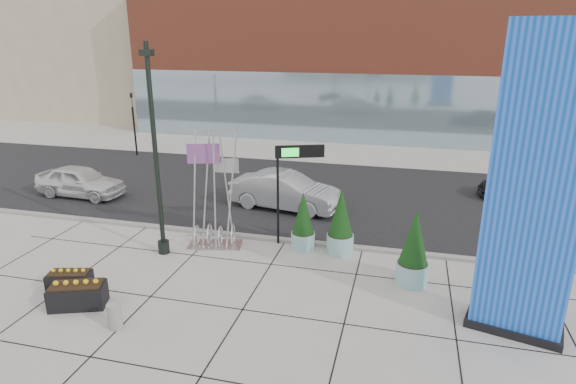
% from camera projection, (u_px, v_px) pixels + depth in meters
% --- Properties ---
extents(ground, '(160.00, 160.00, 0.00)m').
position_uv_depth(ground, '(223.00, 289.00, 15.31)').
color(ground, '#9E9991').
rests_on(ground, ground).
extents(street_asphalt, '(80.00, 12.00, 0.02)m').
position_uv_depth(street_asphalt, '(296.00, 192.00, 24.50)').
color(street_asphalt, black).
rests_on(street_asphalt, ground).
extents(curb_edge, '(80.00, 0.30, 0.12)m').
position_uv_depth(curb_edge, '(261.00, 238.00, 18.97)').
color(curb_edge, gray).
rests_on(curb_edge, ground).
extents(tower_podium, '(34.00, 10.00, 11.00)m').
position_uv_depth(tower_podium, '(357.00, 62.00, 38.17)').
color(tower_podium, '#A3472F').
rests_on(tower_podium, ground).
extents(tower_glass_front, '(34.00, 0.60, 5.00)m').
position_uv_depth(tower_glass_front, '(348.00, 109.00, 34.71)').
color(tower_glass_front, '#8CA5B2').
rests_on(tower_glass_front, ground).
extents(blue_pylon, '(2.63, 1.67, 8.11)m').
position_uv_depth(blue_pylon, '(535.00, 195.00, 11.98)').
color(blue_pylon, blue).
rests_on(blue_pylon, ground).
extents(lamp_post, '(0.49, 0.41, 7.51)m').
position_uv_depth(lamp_post, '(157.00, 173.00, 16.85)').
color(lamp_post, black).
rests_on(lamp_post, ground).
extents(public_art_sculpture, '(2.15, 1.38, 4.52)m').
position_uv_depth(public_art_sculpture, '(214.00, 217.00, 18.04)').
color(public_art_sculpture, silver).
rests_on(public_art_sculpture, ground).
extents(concrete_bollard, '(0.38, 0.38, 0.74)m').
position_uv_depth(concrete_bollard, '(115.00, 316.00, 13.18)').
color(concrete_bollard, gray).
rests_on(concrete_bollard, ground).
extents(overhead_street_sign, '(1.75, 0.79, 3.85)m').
position_uv_depth(overhead_street_sign, '(295.00, 162.00, 17.43)').
color(overhead_street_sign, black).
rests_on(overhead_street_sign, ground).
extents(round_planter_east, '(1.03, 1.03, 2.57)m').
position_uv_depth(round_planter_east, '(414.00, 249.00, 15.27)').
color(round_planter_east, '#89B8B8').
rests_on(round_planter_east, ground).
extents(round_planter_mid, '(1.00, 1.00, 2.49)m').
position_uv_depth(round_planter_mid, '(341.00, 223.00, 17.50)').
color(round_planter_mid, '#89B8B8').
rests_on(round_planter_mid, ground).
extents(round_planter_west, '(0.90, 0.90, 2.25)m').
position_uv_depth(round_planter_west, '(303.00, 222.00, 17.87)').
color(round_planter_west, '#89B8B8').
rests_on(round_planter_west, ground).
extents(box_planter_north, '(1.76, 1.29, 0.87)m').
position_uv_depth(box_planter_north, '(78.00, 294.00, 14.23)').
color(box_planter_north, black).
rests_on(box_planter_north, ground).
extents(box_planter_south, '(1.43, 0.97, 0.72)m').
position_uv_depth(box_planter_south, '(70.00, 280.00, 15.19)').
color(box_planter_south, black).
rests_on(box_planter_south, ground).
extents(car_white_west, '(4.54, 2.04, 1.52)m').
position_uv_depth(car_white_west, '(80.00, 181.00, 23.75)').
color(car_white_west, silver).
rests_on(car_white_west, ground).
extents(car_silver_mid, '(5.29, 2.58, 1.67)m').
position_uv_depth(car_silver_mid, '(285.00, 191.00, 22.03)').
color(car_silver_mid, '#ACAEB3').
rests_on(car_silver_mid, ground).
extents(car_dark_east, '(4.81, 2.37, 1.34)m').
position_uv_depth(car_dark_east, '(529.00, 186.00, 23.34)').
color(car_dark_east, black).
rests_on(car_dark_east, ground).
extents(traffic_signal, '(0.15, 0.18, 4.10)m').
position_uv_depth(traffic_signal, '(134.00, 121.00, 31.17)').
color(traffic_signal, black).
rests_on(traffic_signal, ground).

